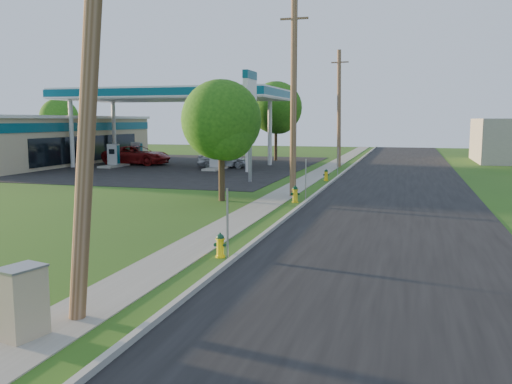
# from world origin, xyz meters

# --- Properties ---
(ground_plane) EXTENTS (140.00, 140.00, 0.00)m
(ground_plane) POSITION_xyz_m (0.00, 0.00, 0.00)
(ground_plane) COLOR #2A4A19
(ground_plane) RESTS_ON ground
(road) EXTENTS (8.00, 120.00, 0.02)m
(road) POSITION_xyz_m (4.50, 10.00, 0.01)
(road) COLOR black
(road) RESTS_ON ground
(curb) EXTENTS (0.15, 120.00, 0.15)m
(curb) POSITION_xyz_m (0.50, 10.00, 0.07)
(curb) COLOR #A19E93
(curb) RESTS_ON ground
(sidewalk) EXTENTS (1.50, 120.00, 0.03)m
(sidewalk) POSITION_xyz_m (-1.25, 10.00, 0.01)
(sidewalk) COLOR gray
(sidewalk) RESTS_ON ground
(forecourt) EXTENTS (26.00, 28.00, 0.02)m
(forecourt) POSITION_xyz_m (-16.00, 32.00, 0.01)
(forecourt) COLOR black
(forecourt) RESTS_ON ground
(utility_pole_near) EXTENTS (1.40, 0.32, 9.48)m
(utility_pole_near) POSITION_xyz_m (-0.60, -1.00, 4.80)
(utility_pole_near) COLOR brown
(utility_pole_near) RESTS_ON ground
(utility_pole_mid) EXTENTS (1.40, 0.32, 9.80)m
(utility_pole_mid) POSITION_xyz_m (-0.60, 17.00, 4.95)
(utility_pole_mid) COLOR brown
(utility_pole_mid) RESTS_ON ground
(utility_pole_far) EXTENTS (1.40, 0.32, 9.50)m
(utility_pole_far) POSITION_xyz_m (-0.60, 35.00, 4.80)
(utility_pole_far) COLOR brown
(utility_pole_far) RESTS_ON ground
(sign_post_near) EXTENTS (0.05, 0.04, 2.00)m
(sign_post_near) POSITION_xyz_m (0.25, 4.20, 1.00)
(sign_post_near) COLOR gray
(sign_post_near) RESTS_ON ground
(sign_post_mid) EXTENTS (0.05, 0.04, 2.00)m
(sign_post_mid) POSITION_xyz_m (0.25, 16.00, 1.00)
(sign_post_mid) COLOR gray
(sign_post_mid) RESTS_ON ground
(sign_post_far) EXTENTS (0.05, 0.04, 2.00)m
(sign_post_far) POSITION_xyz_m (0.25, 28.20, 1.00)
(sign_post_far) COLOR gray
(sign_post_far) RESTS_ON ground
(gas_canopy) EXTENTS (18.18, 9.18, 6.40)m
(gas_canopy) POSITION_xyz_m (-14.00, 32.00, 5.90)
(gas_canopy) COLOR silver
(gas_canopy) RESTS_ON ground
(fuel_pump_nw) EXTENTS (1.20, 3.20, 1.90)m
(fuel_pump_nw) POSITION_xyz_m (-18.50, 30.00, 0.72)
(fuel_pump_nw) COLOR #A19E93
(fuel_pump_nw) RESTS_ON ground
(fuel_pump_ne) EXTENTS (1.20, 3.20, 1.90)m
(fuel_pump_ne) POSITION_xyz_m (-9.50, 30.00, 0.72)
(fuel_pump_ne) COLOR #A19E93
(fuel_pump_ne) RESTS_ON ground
(fuel_pump_sw) EXTENTS (1.20, 3.20, 1.90)m
(fuel_pump_sw) POSITION_xyz_m (-18.50, 34.00, 0.72)
(fuel_pump_sw) COLOR #A19E93
(fuel_pump_sw) RESTS_ON ground
(fuel_pump_se) EXTENTS (1.20, 3.20, 1.90)m
(fuel_pump_se) POSITION_xyz_m (-9.50, 34.00, 0.72)
(fuel_pump_se) COLOR #A19E93
(fuel_pump_se) RESTS_ON ground
(convenience_store) EXTENTS (10.40, 22.40, 4.25)m
(convenience_store) POSITION_xyz_m (-26.98, 32.00, 2.13)
(convenience_store) COLOR #C0B286
(convenience_store) RESTS_ON ground
(price_pylon) EXTENTS (0.34, 2.04, 6.85)m
(price_pylon) POSITION_xyz_m (-4.50, 22.50, 5.43)
(price_pylon) COLOR gray
(price_pylon) RESTS_ON ground
(tree_verge) EXTENTS (3.82, 3.82, 5.79)m
(tree_verge) POSITION_xyz_m (-3.49, 14.51, 3.72)
(tree_verge) COLOR #37291A
(tree_verge) RESTS_ON ground
(tree_lot) EXTENTS (4.97, 4.97, 7.53)m
(tree_lot) POSITION_xyz_m (-7.21, 40.69, 4.85)
(tree_lot) COLOR #37291A
(tree_lot) RESTS_ON ground
(tree_back) EXTENTS (4.08, 4.08, 6.18)m
(tree_back) POSITION_xyz_m (-31.16, 40.67, 3.98)
(tree_back) COLOR #37291A
(tree_back) RESTS_ON ground
(hydrant_near) EXTENTS (0.37, 0.33, 0.72)m
(hydrant_near) POSITION_xyz_m (-0.00, 4.30, 0.35)
(hydrant_near) COLOR yellow
(hydrant_near) RESTS_ON ground
(hydrant_mid) EXTENTS (0.43, 0.38, 0.82)m
(hydrant_mid) POSITION_xyz_m (-0.06, 14.98, 0.40)
(hydrant_mid) COLOR gold
(hydrant_mid) RESTS_ON ground
(hydrant_far) EXTENTS (0.40, 0.35, 0.76)m
(hydrant_far) POSITION_xyz_m (-0.03, 24.61, 0.37)
(hydrant_far) COLOR yellow
(hydrant_far) RESTS_ON ground
(utility_cabinet) EXTENTS (0.75, 0.89, 1.32)m
(utility_cabinet) POSITION_xyz_m (-1.45, -2.09, 0.66)
(utility_cabinet) COLOR tan
(utility_cabinet) RESTS_ON ground
(car_red) EXTENTS (6.06, 3.00, 1.65)m
(car_red) POSITION_xyz_m (-17.81, 32.74, 0.83)
(car_red) COLOR maroon
(car_red) RESTS_ON ground
(car_silver) EXTENTS (4.35, 2.53, 1.39)m
(car_silver) POSITION_xyz_m (-9.53, 31.75, 0.70)
(car_silver) COLOR #AFB2B6
(car_silver) RESTS_ON ground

